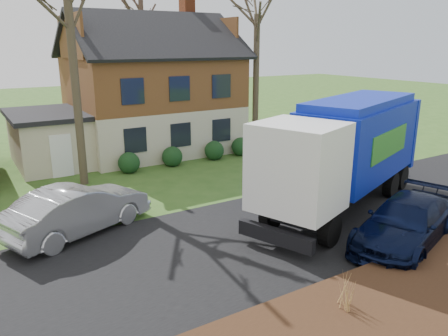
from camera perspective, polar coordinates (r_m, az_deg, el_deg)
ground at (r=15.06m, az=5.11°, el=-8.87°), size 120.00×120.00×0.00m
road at (r=15.05m, az=5.11°, el=-8.83°), size 80.00×7.00×0.02m
mulch_verge at (r=11.73m, az=21.51°, el=-16.93°), size 80.00×3.50×0.30m
main_house at (r=26.74m, az=-10.37°, el=10.83°), size 12.95×8.95×9.26m
garbage_truck at (r=17.53m, az=15.78°, el=2.63°), size 10.21×5.89×4.25m
silver_sedan at (r=15.80m, az=-18.50°, el=-5.15°), size 5.40×3.56×1.68m
navy_wagon at (r=15.31m, az=22.66°, el=-6.60°), size 5.61×3.60×1.51m
grass_clump_mid at (r=10.96m, az=15.50°, el=-15.24°), size 0.31×0.26×0.87m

